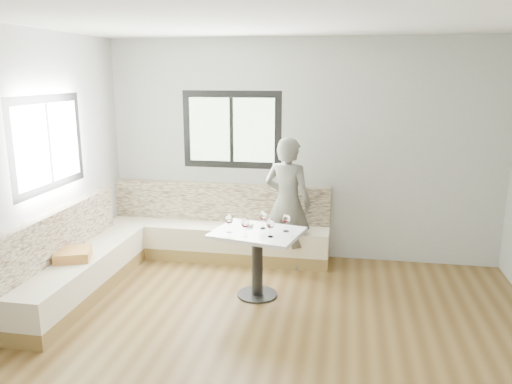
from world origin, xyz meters
TOP-DOWN VIEW (x-y plane):
  - room at (-0.08, 0.08)m, footprint 5.01×5.01m
  - banquette at (-1.59, 1.63)m, footprint 2.90×2.80m
  - table at (-0.33, 1.17)m, footprint 1.02×0.87m
  - person at (-0.11, 2.07)m, footprint 0.68×0.55m
  - olive_ramekin at (-0.44, 1.31)m, footprint 0.09×0.09m
  - wine_glass_a at (-0.61, 1.09)m, footprint 0.09×0.09m
  - wine_glass_b at (-0.42, 0.98)m, footprint 0.09×0.09m
  - wine_glass_c at (-0.16, 1.01)m, footprint 0.09×0.09m
  - wine_glass_d at (-0.28, 1.27)m, footprint 0.09×0.09m
  - wine_glass_e at (-0.02, 1.21)m, footprint 0.09×0.09m

SIDE VIEW (x-z plane):
  - banquette at x=-1.59m, z-range -0.14..0.81m
  - table at x=-0.33m, z-range 0.18..0.92m
  - olive_ramekin at x=-0.44m, z-range 0.73..0.77m
  - person at x=-0.11m, z-range 0.00..1.63m
  - wine_glass_a at x=-0.61m, z-range 0.77..0.96m
  - wine_glass_b at x=-0.42m, z-range 0.77..0.96m
  - wine_glass_c at x=-0.16m, z-range 0.77..0.96m
  - wine_glass_d at x=-0.28m, z-range 0.77..0.96m
  - wine_glass_e at x=-0.02m, z-range 0.77..0.96m
  - room at x=-0.08m, z-range 0.01..2.82m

